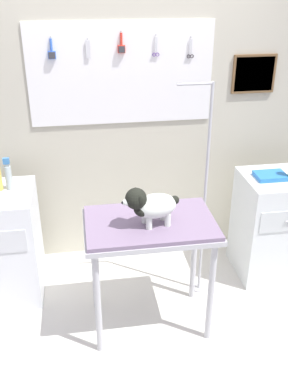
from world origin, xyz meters
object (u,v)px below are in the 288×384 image
(grooming_arm, at_px, (203,204))
(dog, at_px, (150,205))
(cabinet_right, at_px, (279,225))
(grooming_table, at_px, (150,234))

(grooming_arm, relative_size, dog, 4.44)
(grooming_arm, xyz_separation_m, cabinet_right, (0.73, 0.17, -0.35))
(grooming_table, relative_size, grooming_arm, 0.52)
(grooming_table, distance_m, cabinet_right, 1.31)
(cabinet_right, bearing_deg, dog, -156.13)
(grooming_table, distance_m, grooming_arm, 0.55)
(grooming_table, distance_m, dog, 0.26)
(grooming_arm, distance_m, cabinet_right, 0.83)
(grooming_table, relative_size, cabinet_right, 0.99)
(grooming_arm, bearing_deg, cabinet_right, 13.25)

